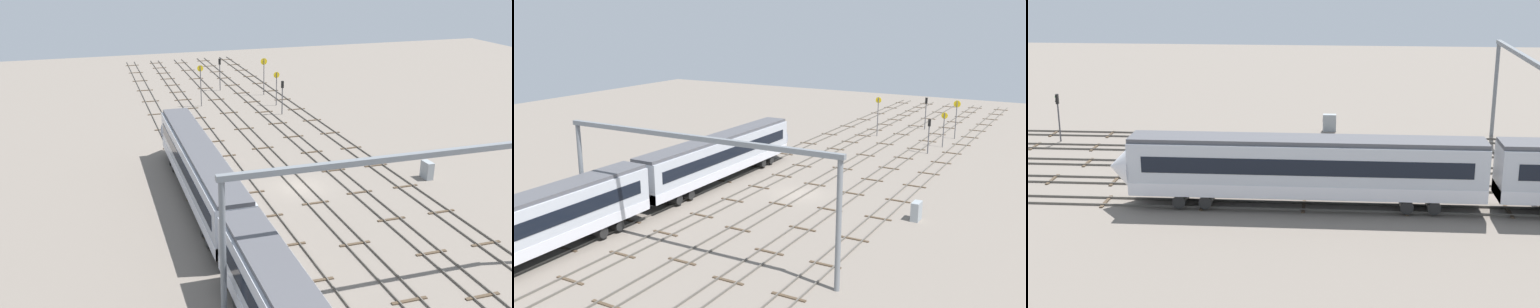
% 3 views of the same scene
% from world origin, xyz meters
% --- Properties ---
extents(ground_plane, '(148.29, 148.29, 0.00)m').
position_xyz_m(ground_plane, '(0.00, 0.00, 0.00)').
color(ground_plane, slate).
extents(track_near_foreground, '(132.29, 2.40, 0.16)m').
position_xyz_m(track_near_foreground, '(0.00, -9.15, 0.07)').
color(track_near_foreground, '#59544C').
rests_on(track_near_foreground, ground).
extents(track_second_near, '(132.29, 2.40, 0.16)m').
position_xyz_m(track_second_near, '(0.00, -4.57, 0.07)').
color(track_second_near, '#59544C').
rests_on(track_second_near, ground).
extents(track_middle, '(132.29, 2.40, 0.16)m').
position_xyz_m(track_middle, '(0.00, 0.00, 0.07)').
color(track_middle, '#59544C').
rests_on(track_middle, ground).
extents(track_second_far, '(132.29, 2.40, 0.16)m').
position_xyz_m(track_second_far, '(0.00, 4.57, 0.07)').
color(track_second_far, '#59544C').
rests_on(track_second_far, ground).
extents(track_with_train, '(132.29, 2.40, 0.16)m').
position_xyz_m(track_with_train, '(0.00, 9.15, 0.07)').
color(track_with_train, '#59544C').
rests_on(track_with_train, ground).
extents(overhead_gantry, '(0.40, 23.22, 9.06)m').
position_xyz_m(overhead_gantry, '(-16.92, -0.08, 7.03)').
color(overhead_gantry, slate).
rests_on(overhead_gantry, ground).
extents(signal_light_trackside_approach, '(0.31, 0.32, 4.43)m').
position_xyz_m(signal_light_trackside_approach, '(23.16, -6.50, 2.91)').
color(signal_light_trackside_approach, '#4C4C51').
rests_on(signal_light_trackside_approach, ground).
extents(relay_cabinet, '(1.30, 0.68, 1.65)m').
position_xyz_m(relay_cabinet, '(-1.54, -12.12, 0.83)').
color(relay_cabinet, gray).
rests_on(relay_cabinet, ground).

